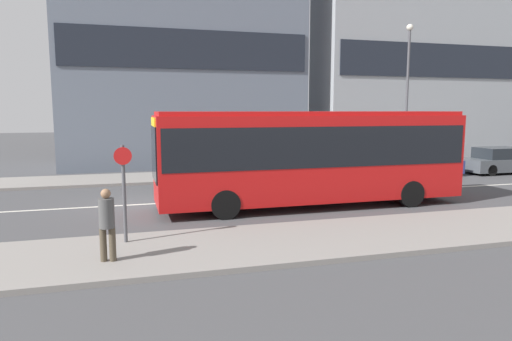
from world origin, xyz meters
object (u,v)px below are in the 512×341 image
street_lamp (407,84)px  city_bus (311,152)px  parked_car_1 (500,161)px  bus_stop_sign (124,186)px  parked_car_0 (421,165)px  pedestrian_near_stop (107,221)px

street_lamp → city_bus: bearing=-140.9°
parked_car_1 → bus_stop_sign: size_ratio=1.72×
parked_car_0 → street_lamp: street_lamp is taller
bus_stop_sign → street_lamp: street_lamp is taller
parked_car_0 → city_bus: bearing=-147.4°
parked_car_1 → street_lamp: 6.71m
pedestrian_near_stop → bus_stop_sign: bus_stop_sign is taller
parked_car_1 → pedestrian_near_stop: pedestrian_near_stop is taller
city_bus → pedestrian_near_stop: 8.44m
city_bus → street_lamp: size_ratio=1.39×
city_bus → bus_stop_sign: (-6.49, -3.39, -0.38)m
pedestrian_near_stop → street_lamp: (15.47, 11.79, 3.84)m
city_bus → parked_car_1: city_bus is taller
city_bus → bus_stop_sign: size_ratio=4.46×
parked_car_1 → street_lamp: size_ratio=0.54×
parked_car_0 → street_lamp: size_ratio=0.51×
pedestrian_near_stop → bus_stop_sign: size_ratio=0.66×
pedestrian_near_stop → bus_stop_sign: bearing=85.8°
city_bus → parked_car_1: 14.53m
city_bus → parked_car_0: bearing=36.0°
bus_stop_sign → street_lamp: size_ratio=0.31×
city_bus → pedestrian_near_stop: (-6.87, -4.81, -0.91)m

